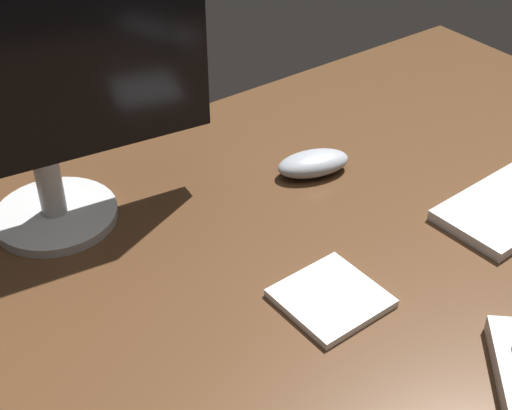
# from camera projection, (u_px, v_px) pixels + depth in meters

# --- Properties ---
(desk) EXTENTS (1.40, 0.84, 0.02)m
(desk) POSITION_uv_depth(u_px,v_px,m) (320.00, 244.00, 1.02)
(desk) COLOR #4C301C
(desk) RESTS_ON ground
(monitor) EXTENTS (0.48, 0.18, 0.42)m
(monitor) POSITION_uv_depth(u_px,v_px,m) (26.00, 70.00, 0.91)
(monitor) COLOR #BCBCBC
(monitor) RESTS_ON desk
(computer_mouse) EXTENTS (0.13, 0.09, 0.03)m
(computer_mouse) POSITION_uv_depth(u_px,v_px,m) (313.00, 163.00, 1.14)
(computer_mouse) COLOR #999EA5
(computer_mouse) RESTS_ON desk
(notepad) EXTENTS (0.12, 0.12, 0.01)m
(notepad) POSITION_uv_depth(u_px,v_px,m) (331.00, 298.00, 0.91)
(notepad) COLOR white
(notepad) RESTS_ON desk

